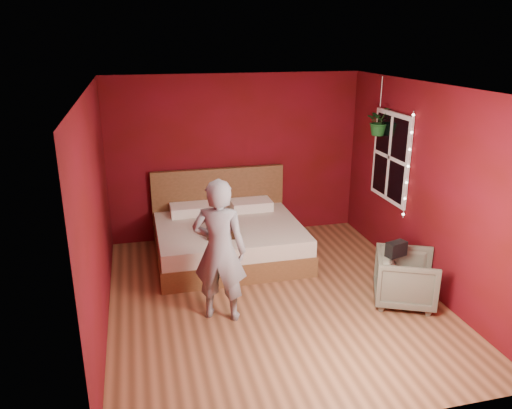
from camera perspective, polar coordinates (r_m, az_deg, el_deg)
name	(u,v)px	position (r m, az deg, el deg)	size (l,w,h in m)	color
floor	(273,298)	(6.39, 1.97, -10.66)	(4.50, 4.50, 0.00)	#955D3B
room_walls	(275,169)	(5.75, 2.16, 4.07)	(4.04, 4.54, 2.62)	maroon
window	(390,157)	(7.35, 15.12, 5.25)	(0.05, 0.97, 1.27)	white
fairy_lights	(408,166)	(6.89, 17.00, 4.21)	(0.04, 0.04, 1.45)	silver
bed	(228,237)	(7.42, -3.22, -3.71)	(2.10, 1.79, 1.16)	brown
person	(220,251)	(5.64, -4.18, -5.29)	(0.61, 0.40, 1.68)	gray
armchair	(406,278)	(6.41, 16.73, -8.08)	(0.70, 0.72, 0.65)	#555343
handbag	(396,249)	(6.15, 15.73, -4.91)	(0.25, 0.12, 0.18)	black
throw_pillow	(222,230)	(6.90, -3.96, -2.87)	(0.41, 0.41, 0.14)	black
hanging_plant	(379,121)	(7.44, 13.88, 9.25)	(0.45, 0.42, 0.83)	silver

